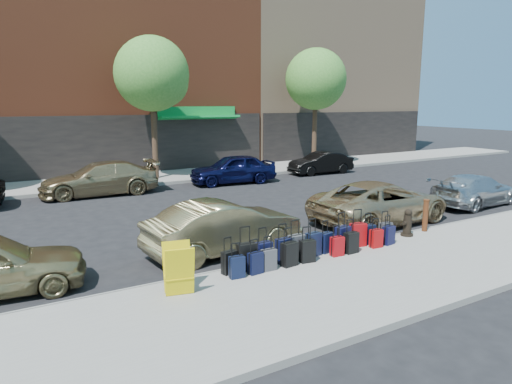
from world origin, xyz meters
TOP-DOWN VIEW (x-y plane):
  - ground at (0.00, 0.00)m, footprint 120.00×120.00m
  - sidewalk_near at (0.00, -6.50)m, footprint 60.00×4.00m
  - sidewalk_far at (0.00, 10.00)m, footprint 60.00×4.00m
  - curb_near at (0.00, -4.48)m, footprint 60.00×0.08m
  - curb_far at (0.00, 7.98)m, footprint 60.00×0.08m
  - building_center at (0.00, 17.99)m, footprint 17.00×12.85m
  - building_right at (16.00, 17.99)m, footprint 15.00×12.12m
  - tree_center at (0.64, 9.50)m, footprint 3.80×3.80m
  - tree_right at (11.14, 9.50)m, footprint 3.80×3.80m
  - suitcase_front_0 at (-2.46, -4.80)m, footprint 0.39×0.27m
  - suitcase_front_1 at (-2.02, -4.82)m, footprint 0.46×0.27m
  - suitcase_front_2 at (-1.50, -4.77)m, footprint 0.41×0.24m
  - suitcase_front_3 at (-0.95, -4.82)m, footprint 0.43×0.26m
  - suitcase_front_4 at (-0.55, -4.80)m, footprint 0.44×0.26m
  - suitcase_front_5 at (0.00, -4.79)m, footprint 0.43×0.26m
  - suitcase_front_6 at (0.47, -4.76)m, footprint 0.39×0.27m
  - suitcase_front_7 at (1.01, -4.78)m, footprint 0.46×0.30m
  - suitcase_front_8 at (1.57, -4.77)m, footprint 0.47×0.31m
  - suitcase_front_9 at (1.98, -4.77)m, footprint 0.38×0.22m
  - suitcase_front_10 at (2.56, -4.84)m, footprint 0.38×0.23m
  - suitcase_back_0 at (-2.44, -5.13)m, footprint 0.36×0.23m
  - suitcase_back_1 at (-1.94, -5.12)m, footprint 0.36×0.23m
  - suitcase_back_2 at (-1.55, -5.09)m, footprint 0.35×0.20m
  - suitcase_back_3 at (-0.97, -5.09)m, footprint 0.43×0.28m
  - suitcase_back_4 at (-0.42, -5.09)m, footprint 0.41×0.27m
  - suitcase_back_6 at (0.54, -5.11)m, footprint 0.35×0.22m
  - suitcase_back_7 at (1.00, -5.12)m, footprint 0.39×0.24m
  - suitcase_back_9 at (1.93, -5.11)m, footprint 0.36×0.22m
  - suitcase_back_10 at (2.43, -5.09)m, footprint 0.38×0.26m
  - fire_hydrant at (3.56, -4.75)m, footprint 0.43×0.37m
  - bollard at (4.42, -4.69)m, footprint 0.19×0.19m
  - display_rack at (-3.89, -5.28)m, footprint 0.71×0.76m
  - car_near_1 at (-1.68, -2.99)m, footprint 4.55×1.95m
  - car_near_2 at (4.39, -2.83)m, footprint 5.33×2.67m
  - car_near_3 at (9.64, -2.81)m, footprint 4.46×2.05m
  - car_far_1 at (-2.90, 7.05)m, footprint 5.20×2.31m
  - car_far_2 at (3.62, 6.66)m, footprint 4.56×2.26m
  - car_far_3 at (9.54, 6.95)m, footprint 3.90×1.52m

SIDE VIEW (x-z plane):
  - ground at x=0.00m, z-range 0.00..0.00m
  - sidewalk_near at x=0.00m, z-range 0.00..0.15m
  - sidewalk_far at x=0.00m, z-range 0.00..0.15m
  - curb_near at x=0.00m, z-range 0.00..0.15m
  - curb_far at x=0.00m, z-range 0.00..0.15m
  - suitcase_back_9 at x=1.93m, z-range 0.00..0.81m
  - suitcase_back_6 at x=0.54m, z-range 0.00..0.82m
  - suitcase_back_0 at x=-2.44m, z-range 0.00..0.82m
  - suitcase_back_1 at x=-1.94m, z-range -0.01..0.82m
  - suitcase_back_2 at x=-1.55m, z-range -0.01..0.83m
  - suitcase_back_10 at x=2.43m, z-range -0.01..0.84m
  - suitcase_front_0 at x=-2.46m, z-range -0.01..0.86m
  - suitcase_front_6 at x=0.47m, z-range -0.01..0.86m
  - suitcase_front_9 at x=1.98m, z-range -0.02..0.87m
  - suitcase_front_10 at x=2.56m, z-range -0.02..0.87m
  - suitcase_back_4 at x=-0.42m, z-range -0.02..0.89m
  - suitcase_back_7 at x=1.00m, z-range -0.02..0.89m
  - suitcase_back_3 at x=-0.97m, z-range -0.03..0.93m
  - suitcase_front_2 at x=-1.50m, z-range -0.03..0.93m
  - suitcase_front_5 at x=0.00m, z-range -0.03..0.96m
  - suitcase_front_3 at x=-0.95m, z-range -0.04..0.96m
  - suitcase_front_7 at x=1.01m, z-range -0.04..0.99m
  - suitcase_front_4 at x=-0.55m, z-range -0.04..0.99m
  - suitcase_front_8 at x=1.57m, z-range -0.05..1.00m
  - suitcase_front_1 at x=-2.02m, z-range -0.05..1.02m
  - fire_hydrant at x=3.56m, z-range 0.12..0.94m
  - car_far_3 at x=9.54m, z-range 0.00..1.26m
  - car_near_3 at x=9.64m, z-range 0.00..1.26m
  - bollard at x=4.42m, z-range 0.17..1.17m
  - display_rack at x=-3.89m, z-range 0.14..1.20m
  - car_near_2 at x=4.39m, z-range 0.00..1.45m
  - car_near_1 at x=-1.68m, z-range 0.00..1.46m
  - car_far_1 at x=-2.90m, z-range 0.00..1.48m
  - car_far_2 at x=3.62m, z-range 0.00..1.49m
  - tree_center at x=0.64m, z-range 1.78..9.05m
  - tree_right at x=11.14m, z-range 1.78..9.05m
  - building_right at x=16.00m, z-range -0.02..17.98m
  - building_center at x=0.00m, z-range -0.02..19.98m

